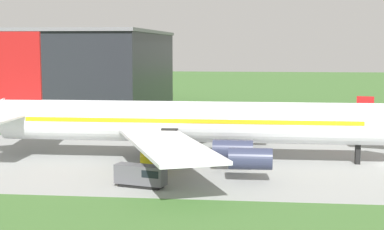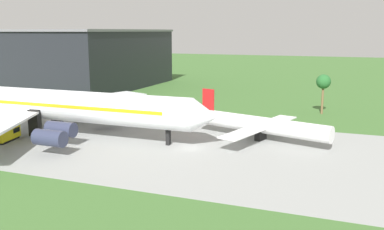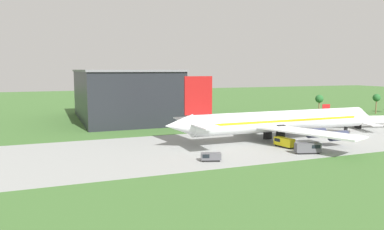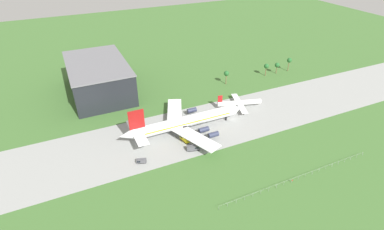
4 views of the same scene
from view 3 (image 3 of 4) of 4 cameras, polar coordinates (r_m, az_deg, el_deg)
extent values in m
plane|color=#3D662D|center=(134.42, 23.91, -2.75)|extent=(600.00, 600.00, 0.00)
cube|color=gray|center=(134.42, 23.91, -2.74)|extent=(320.00, 44.00, 0.02)
cylinder|color=white|center=(115.23, 13.63, -0.87)|extent=(58.33, 6.14, 6.14)
cone|color=white|center=(135.79, 24.63, -0.15)|extent=(4.91, 6.02, 6.02)
cone|color=white|center=(100.05, -2.05, -1.58)|extent=(7.68, 5.83, 5.83)
cube|color=#EFA314|center=(115.17, 13.64, -0.65)|extent=(49.58, 6.26, 0.61)
cube|color=maroon|center=(101.21, 0.97, 2.98)|extent=(7.98, 0.50, 10.44)
cube|color=white|center=(101.87, 0.80, -1.16)|extent=(5.53, 24.56, 0.30)
cube|color=white|center=(103.27, 17.28, -2.49)|extent=(17.90, 28.98, 0.44)
cube|color=white|center=(126.08, 9.31, -0.60)|extent=(17.90, 28.98, 0.44)
cylinder|color=#2D334C|center=(113.78, 18.40, -2.59)|extent=(5.53, 2.76, 2.76)
cylinder|color=#2D334C|center=(110.87, 21.41, -2.96)|extent=(5.53, 2.76, 2.76)
cylinder|color=#2D334C|center=(125.29, 14.09, -1.59)|extent=(5.53, 2.76, 2.76)
cylinder|color=#2D334C|center=(131.67, 13.42, -1.16)|extent=(5.53, 2.76, 2.76)
cube|color=black|center=(131.20, 22.39, -1.72)|extent=(0.70, 0.90, 5.34)
cube|color=black|center=(111.33, 13.35, -2.85)|extent=(2.40, 1.20, 5.34)
cube|color=black|center=(116.86, 11.46, -2.34)|extent=(2.40, 1.20, 5.34)
cylinder|color=white|center=(148.55, 23.99, -0.72)|extent=(27.18, 10.59, 3.12)
cube|color=red|center=(142.50, 19.74, 0.69)|extent=(2.77, 1.01, 4.37)
cube|color=white|center=(148.59, 23.99, -0.84)|extent=(10.43, 24.73, 0.24)
cube|color=black|center=(148.74, 23.96, -1.29)|extent=(1.93, 3.03, 2.97)
cube|color=black|center=(99.86, 17.19, -5.53)|extent=(5.75, 3.20, 0.40)
cube|color=#4C4C51|center=(99.58, 17.22, -4.75)|extent=(6.73, 3.65, 2.38)
cube|color=black|center=(100.21, 18.16, -4.51)|extent=(2.72, 2.57, 0.90)
cube|color=black|center=(106.34, 13.86, -4.67)|extent=(2.74, 5.49, 0.40)
cube|color=yellow|center=(106.09, 13.88, -3.98)|extent=(3.11, 6.44, 2.22)
cube|color=black|center=(107.19, 13.23, -3.67)|extent=(2.41, 2.50, 0.90)
cube|color=black|center=(87.89, 2.91, -6.92)|extent=(4.31, 2.95, 0.40)
cube|color=#4C4C51|center=(87.67, 2.92, -6.30)|extent=(5.03, 3.36, 1.55)
cube|color=black|center=(87.49, 2.08, -6.16)|extent=(2.18, 2.45, 0.90)
cube|color=black|center=(162.88, -10.42, 2.94)|extent=(36.00, 60.00, 20.37)
cube|color=slate|center=(162.50, -10.50, 6.67)|extent=(36.72, 61.20, 0.80)
cylinder|color=brown|center=(201.24, 26.25, 1.20)|extent=(0.56, 0.56, 7.18)
sphere|color=#235B28|center=(200.91, 26.31, 2.39)|extent=(3.60, 3.60, 3.60)
cylinder|color=brown|center=(177.49, 18.78, 0.94)|extent=(0.56, 0.56, 7.61)
sphere|color=#235B28|center=(177.11, 18.83, 2.36)|extent=(3.60, 3.60, 3.60)
camera|label=1|loc=(75.80, 63.71, 0.17)|focal=55.00mm
camera|label=2|loc=(123.95, 57.61, 3.44)|focal=40.00mm
camera|label=4|loc=(80.09, 146.06, 60.15)|focal=28.00mm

